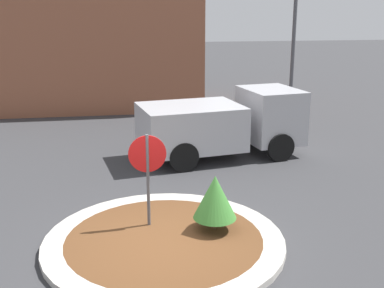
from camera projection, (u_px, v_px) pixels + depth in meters
ground_plane at (164, 244)px, 10.04m from camera, size 120.00×120.00×0.00m
traffic_island at (164, 241)px, 10.02m from camera, size 5.01×5.01×0.15m
stop_sign at (148, 165)px, 10.24m from camera, size 0.81×0.07×2.20m
island_shrub at (215, 197)px, 10.19m from camera, size 0.93×0.93×1.22m
utility_truck at (223, 123)px, 15.67m from camera, size 5.53×3.05×2.16m
storefront_building at (84, 36)px, 23.77m from camera, size 11.05×6.07×6.77m
light_pole at (295, 24)px, 20.09m from camera, size 0.70×0.30×7.09m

